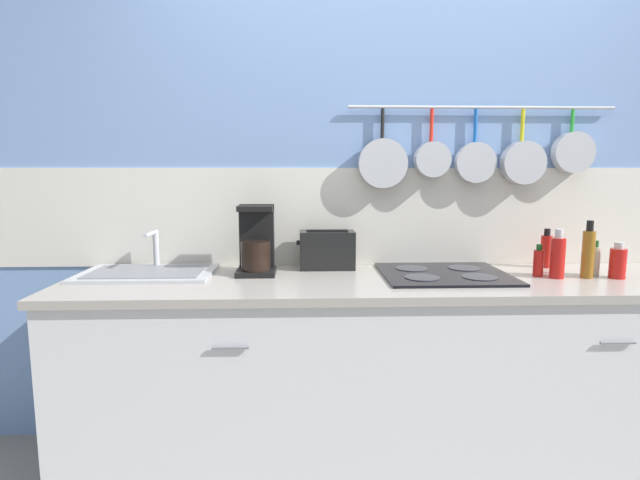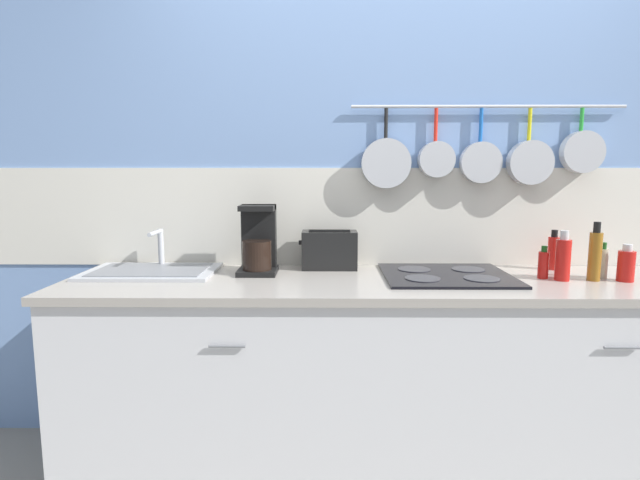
{
  "view_description": "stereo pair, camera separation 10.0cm",
  "coord_description": "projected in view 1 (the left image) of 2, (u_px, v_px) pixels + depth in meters",
  "views": [
    {
      "loc": [
        -0.48,
        -2.14,
        1.36
      ],
      "look_at": [
        -0.4,
        0.0,
        1.07
      ],
      "focal_mm": 28.0,
      "sensor_mm": 36.0,
      "label": 1
    },
    {
      "loc": [
        -0.38,
        -2.14,
        1.36
      ],
      "look_at": [
        -0.4,
        0.0,
        1.07
      ],
      "focal_mm": 28.0,
      "sensor_mm": 36.0,
      "label": 2
    }
  ],
  "objects": [
    {
      "name": "ground_plane",
      "position": [
        405.0,
        466.0,
        2.33
      ],
      "size": [
        12.0,
        12.0,
        0.0
      ],
      "primitive_type": "plane",
      "color": "gray"
    },
    {
      "name": "wall_back",
      "position": [
        396.0,
        189.0,
        2.52
      ],
      "size": [
        7.2,
        0.15,
        2.6
      ],
      "color": "#7293C6",
      "rests_on": "ground_plane"
    },
    {
      "name": "cabinet_base",
      "position": [
        407.0,
        378.0,
        2.27
      ],
      "size": [
        2.99,
        0.65,
        0.86
      ],
      "color": "silver",
      "rests_on": "ground_plane"
    },
    {
      "name": "countertop",
      "position": [
        410.0,
        282.0,
        2.21
      ],
      "size": [
        3.03,
        0.67,
        0.03
      ],
      "color": "#A59E93",
      "rests_on": "cabinet_base"
    },
    {
      "name": "sink_basin",
      "position": [
        148.0,
        272.0,
        2.28
      ],
      "size": [
        0.59,
        0.39,
        0.19
      ],
      "color": "#B7BABF",
      "rests_on": "countertop"
    },
    {
      "name": "coffee_maker",
      "position": [
        256.0,
        245.0,
        2.3
      ],
      "size": [
        0.18,
        0.19,
        0.32
      ],
      "color": "black",
      "rests_on": "countertop"
    },
    {
      "name": "toaster",
      "position": [
        327.0,
        250.0,
        2.41
      ],
      "size": [
        0.28,
        0.13,
        0.19
      ],
      "color": "black",
      "rests_on": "countertop"
    },
    {
      "name": "cooktop",
      "position": [
        444.0,
        274.0,
        2.27
      ],
      "size": [
        0.56,
        0.51,
        0.01
      ],
      "color": "black",
      "rests_on": "countertop"
    },
    {
      "name": "bottle_cooking_wine",
      "position": [
        538.0,
        262.0,
        2.24
      ],
      "size": [
        0.05,
        0.05,
        0.15
      ],
      "color": "red",
      "rests_on": "countertop"
    },
    {
      "name": "bottle_vinegar",
      "position": [
        558.0,
        257.0,
        2.2
      ],
      "size": [
        0.06,
        0.06,
        0.22
      ],
      "color": "red",
      "rests_on": "countertop"
    },
    {
      "name": "bottle_sesame_oil",
      "position": [
        546.0,
        250.0,
        2.45
      ],
      "size": [
        0.05,
        0.05,
        0.19
      ],
      "color": "red",
      "rests_on": "countertop"
    },
    {
      "name": "bottle_dish_soap",
      "position": [
        588.0,
        253.0,
        2.2
      ],
      "size": [
        0.05,
        0.05,
        0.26
      ],
      "color": "#8C5919",
      "rests_on": "countertop"
    },
    {
      "name": "bottle_hot_sauce",
      "position": [
        595.0,
        260.0,
        2.26
      ],
      "size": [
        0.05,
        0.05,
        0.16
      ],
      "color": "#BFB799",
      "rests_on": "countertop"
    },
    {
      "name": "bottle_olive_oil",
      "position": [
        618.0,
        262.0,
        2.2
      ],
      "size": [
        0.07,
        0.07,
        0.16
      ],
      "color": "red",
      "rests_on": "countertop"
    }
  ]
}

